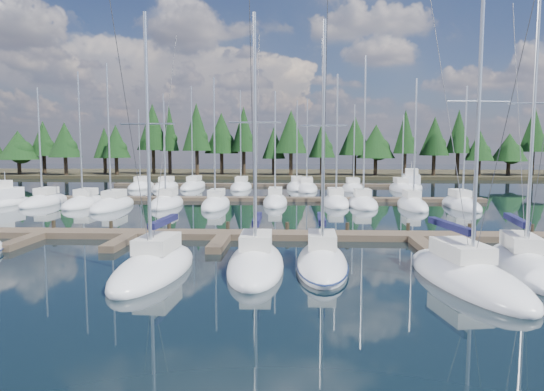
{
  "coord_description": "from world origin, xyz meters",
  "views": [
    {
      "loc": [
        4.47,
        -13.03,
        5.88
      ],
      "look_at": [
        2.84,
        22.0,
        2.39
      ],
      "focal_mm": 32.0,
      "sensor_mm": 36.0,
      "label": 1
    }
  ],
  "objects_px": {
    "main_dock": "(224,236)",
    "front_sailboat_2": "(155,267)",
    "motor_yacht_right": "(411,185)",
    "front_sailboat_4": "(322,262)",
    "motor_yacht_left": "(0,201)",
    "front_sailboat_3": "(256,263)",
    "front_sailboat_5": "(465,276)",
    "front_sailboat_6": "(522,265)"
  },
  "relations": [
    {
      "from": "front_sailboat_3",
      "to": "front_sailboat_4",
      "type": "xyz_separation_m",
      "value": [
        3.21,
        0.34,
        0.0
      ]
    },
    {
      "from": "front_sailboat_2",
      "to": "front_sailboat_5",
      "type": "height_order",
      "value": "front_sailboat_5"
    },
    {
      "from": "front_sailboat_3",
      "to": "motor_yacht_left",
      "type": "relative_size",
      "value": 1.47
    },
    {
      "from": "front_sailboat_4",
      "to": "front_sailboat_6",
      "type": "bearing_deg",
      "value": -0.82
    },
    {
      "from": "front_sailboat_6",
      "to": "motor_yacht_left",
      "type": "distance_m",
      "value": 47.52
    },
    {
      "from": "main_dock",
      "to": "motor_yacht_left",
      "type": "height_order",
      "value": "motor_yacht_left"
    },
    {
      "from": "front_sailboat_6",
      "to": "motor_yacht_right",
      "type": "relative_size",
      "value": 1.46
    },
    {
      "from": "motor_yacht_left",
      "to": "front_sailboat_5",
      "type": "bearing_deg",
      "value": -35.27
    },
    {
      "from": "front_sailboat_2",
      "to": "front_sailboat_3",
      "type": "xyz_separation_m",
      "value": [
        4.67,
        1.0,
        0.0
      ]
    },
    {
      "from": "main_dock",
      "to": "motor_yacht_left",
      "type": "bearing_deg",
      "value": 146.11
    },
    {
      "from": "front_sailboat_4",
      "to": "motor_yacht_left",
      "type": "xyz_separation_m",
      "value": [
        -31.28,
        24.22,
        0.18
      ]
    },
    {
      "from": "main_dock",
      "to": "motor_yacht_right",
      "type": "distance_m",
      "value": 45.03
    },
    {
      "from": "main_dock",
      "to": "motor_yacht_left",
      "type": "distance_m",
      "value": 30.67
    },
    {
      "from": "front_sailboat_3",
      "to": "front_sailboat_4",
      "type": "height_order",
      "value": "front_sailboat_3"
    },
    {
      "from": "front_sailboat_2",
      "to": "motor_yacht_left",
      "type": "relative_size",
      "value": 1.45
    },
    {
      "from": "main_dock",
      "to": "front_sailboat_4",
      "type": "xyz_separation_m",
      "value": [
        5.82,
        -7.12,
        0.08
      ]
    },
    {
      "from": "motor_yacht_right",
      "to": "main_dock",
      "type": "bearing_deg",
      "value": -118.09
    },
    {
      "from": "front_sailboat_4",
      "to": "front_sailboat_2",
      "type": "bearing_deg",
      "value": -170.32
    },
    {
      "from": "front_sailboat_3",
      "to": "main_dock",
      "type": "bearing_deg",
      "value": 109.34
    },
    {
      "from": "front_sailboat_4",
      "to": "front_sailboat_6",
      "type": "distance_m",
      "value": 9.52
    },
    {
      "from": "front_sailboat_2",
      "to": "motor_yacht_left",
      "type": "xyz_separation_m",
      "value": [
        -23.41,
        25.56,
        0.18
      ]
    },
    {
      "from": "front_sailboat_2",
      "to": "front_sailboat_3",
      "type": "relative_size",
      "value": 0.98
    },
    {
      "from": "main_dock",
      "to": "front_sailboat_3",
      "type": "xyz_separation_m",
      "value": [
        2.62,
        -7.45,
        0.08
      ]
    },
    {
      "from": "front_sailboat_6",
      "to": "front_sailboat_2",
      "type": "bearing_deg",
      "value": -176.03
    },
    {
      "from": "front_sailboat_2",
      "to": "front_sailboat_4",
      "type": "bearing_deg",
      "value": 9.68
    },
    {
      "from": "front_sailboat_2",
      "to": "front_sailboat_5",
      "type": "xyz_separation_m",
      "value": [
        14.0,
        -0.89,
        0.0
      ]
    },
    {
      "from": "main_dock",
      "to": "motor_yacht_left",
      "type": "xyz_separation_m",
      "value": [
        -25.46,
        17.1,
        0.26
      ]
    },
    {
      "from": "main_dock",
      "to": "front_sailboat_2",
      "type": "distance_m",
      "value": 8.71
    },
    {
      "from": "front_sailboat_2",
      "to": "motor_yacht_right",
      "type": "distance_m",
      "value": 53.51
    },
    {
      "from": "front_sailboat_3",
      "to": "front_sailboat_6",
      "type": "xyz_separation_m",
      "value": [
        12.73,
        0.2,
        0.02
      ]
    },
    {
      "from": "front_sailboat_4",
      "to": "front_sailboat_5",
      "type": "bearing_deg",
      "value": -20.07
    },
    {
      "from": "main_dock",
      "to": "front_sailboat_6",
      "type": "bearing_deg",
      "value": -25.3
    },
    {
      "from": "front_sailboat_5",
      "to": "motor_yacht_left",
      "type": "xyz_separation_m",
      "value": [
        -37.41,
        26.46,
        0.18
      ]
    },
    {
      "from": "front_sailboat_6",
      "to": "motor_yacht_right",
      "type": "height_order",
      "value": "front_sailboat_6"
    },
    {
      "from": "front_sailboat_3",
      "to": "front_sailboat_5",
      "type": "bearing_deg",
      "value": -11.5
    },
    {
      "from": "front_sailboat_6",
      "to": "main_dock",
      "type": "bearing_deg",
      "value": 154.7
    },
    {
      "from": "front_sailboat_3",
      "to": "motor_yacht_left",
      "type": "height_order",
      "value": "front_sailboat_3"
    },
    {
      "from": "front_sailboat_2",
      "to": "front_sailboat_6",
      "type": "height_order",
      "value": "front_sailboat_6"
    },
    {
      "from": "front_sailboat_6",
      "to": "front_sailboat_3",
      "type": "bearing_deg",
      "value": -179.09
    },
    {
      "from": "main_dock",
      "to": "front_sailboat_5",
      "type": "xyz_separation_m",
      "value": [
        11.95,
        -9.35,
        0.08
      ]
    },
    {
      "from": "front_sailboat_3",
      "to": "front_sailboat_4",
      "type": "bearing_deg",
      "value": 6.04
    },
    {
      "from": "motor_yacht_left",
      "to": "motor_yacht_right",
      "type": "distance_m",
      "value": 51.86
    }
  ]
}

